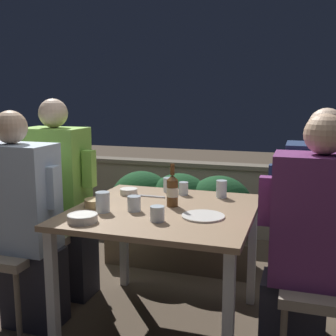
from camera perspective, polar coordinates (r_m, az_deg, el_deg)
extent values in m
plane|color=brown|center=(2.69, -0.53, -20.71)|extent=(16.00, 16.00, 0.00)
cube|color=gray|center=(4.18, 7.24, -4.45)|extent=(9.00, 0.14, 0.67)
cube|color=#706656|center=(4.11, 7.35, 0.33)|extent=(9.00, 0.18, 0.04)
cube|color=#937556|center=(2.40, -0.55, -5.83)|extent=(1.01, 1.01, 0.03)
cube|color=silver|center=(2.34, -15.36, -16.28)|extent=(0.05, 0.05, 0.70)
cube|color=silver|center=(2.04, 8.15, -20.23)|extent=(0.05, 0.05, 0.70)
cube|color=silver|center=(3.07, -6.00, -9.46)|extent=(0.05, 0.05, 0.70)
cube|color=silver|center=(2.85, 11.31, -11.20)|extent=(0.05, 0.05, 0.70)
cube|color=brown|center=(3.48, 1.54, -10.74)|extent=(1.17, 0.36, 0.28)
ellipsoid|color=#194723|center=(3.47, -3.55, -4.52)|extent=(0.53, 0.47, 0.50)
ellipsoid|color=#194723|center=(3.37, 1.57, -4.95)|extent=(0.53, 0.47, 0.50)
ellipsoid|color=#194723|center=(3.30, 6.97, -5.35)|extent=(0.53, 0.47, 0.50)
cube|color=gray|center=(2.75, -20.76, -10.39)|extent=(0.46, 0.46, 0.05)
cylinder|color=#7F705B|center=(2.58, -19.65, -17.39)|extent=(0.03, 0.03, 0.42)
cylinder|color=#7F705B|center=(3.10, -21.12, -12.73)|extent=(0.03, 0.03, 0.42)
cylinder|color=#7F705B|center=(2.88, -14.63, -14.17)|extent=(0.03, 0.03, 0.42)
cube|color=#282833|center=(2.73, -17.58, -15.10)|extent=(0.33, 0.23, 0.47)
cube|color=silver|center=(2.61, -20.01, -3.70)|extent=(0.48, 0.26, 0.62)
cube|color=silver|center=(2.45, -15.48, -2.53)|extent=(0.07, 0.07, 0.24)
sphere|color=tan|center=(2.55, -20.55, 5.20)|extent=(0.19, 0.19, 0.19)
cube|color=gray|center=(3.05, -15.71, -8.11)|extent=(0.46, 0.46, 0.05)
cube|color=gray|center=(3.10, -19.12, -3.52)|extent=(0.06, 0.46, 0.41)
cylinder|color=#7F705B|center=(3.09, -20.83, -12.79)|extent=(0.03, 0.03, 0.42)
cylinder|color=#7F705B|center=(2.87, -14.29, -14.24)|extent=(0.03, 0.03, 0.42)
cylinder|color=#7F705B|center=(3.39, -16.52, -10.49)|extent=(0.03, 0.03, 0.42)
cylinder|color=#7F705B|center=(3.19, -10.37, -11.55)|extent=(0.03, 0.03, 0.42)
cube|color=#282833|center=(3.03, -12.78, -12.29)|extent=(0.28, 0.23, 0.47)
cube|color=#8CCC4C|center=(2.92, -14.90, -1.42)|extent=(0.41, 0.26, 0.68)
cube|color=#8CCC4C|center=(2.78, -10.63, -0.10)|extent=(0.07, 0.07, 0.24)
sphere|color=beige|center=(2.87, -15.30, 7.17)|extent=(0.19, 0.19, 0.19)
cube|color=gray|center=(2.25, 21.12, -15.03)|extent=(0.46, 0.46, 0.05)
cylinder|color=#7F705B|center=(2.53, 15.72, -17.73)|extent=(0.03, 0.03, 0.42)
cube|color=#282833|center=(2.34, 16.38, -19.50)|extent=(0.31, 0.23, 0.47)
cube|color=#6B2D66|center=(2.13, 19.81, -6.67)|extent=(0.44, 0.26, 0.63)
cube|color=#6B2D66|center=(2.12, 13.14, -4.35)|extent=(0.07, 0.07, 0.24)
sphere|color=tan|center=(2.06, 20.48, 4.30)|extent=(0.19, 0.19, 0.19)
cube|color=gray|center=(2.54, 21.21, -12.12)|extent=(0.46, 0.46, 0.05)
cylinder|color=#7F705B|center=(2.45, 16.13, -18.74)|extent=(0.03, 0.03, 0.42)
cylinder|color=#7F705B|center=(2.81, 16.42, -14.84)|extent=(0.03, 0.03, 0.42)
cube|color=#282833|center=(2.62, 17.05, -16.21)|extent=(0.28, 0.23, 0.47)
cube|color=navy|center=(2.43, 20.07, -4.46)|extent=(0.40, 0.26, 0.64)
cube|color=navy|center=(2.42, 14.26, -2.37)|extent=(0.07, 0.07, 0.24)
sphere|color=beige|center=(2.37, 20.68, 5.34)|extent=(0.19, 0.19, 0.19)
cylinder|color=brown|center=(2.42, 0.60, -3.43)|extent=(0.07, 0.07, 0.15)
cylinder|color=beige|center=(2.42, 0.60, -3.26)|extent=(0.07, 0.07, 0.05)
cone|color=brown|center=(2.40, 0.60, -1.30)|extent=(0.07, 0.07, 0.03)
cylinder|color=brown|center=(2.40, 0.60, -0.20)|extent=(0.02, 0.02, 0.06)
cylinder|color=silver|center=(2.24, 4.78, -6.51)|extent=(0.23, 0.23, 0.01)
cylinder|color=silver|center=(2.73, -5.35, -3.20)|extent=(0.11, 0.11, 0.04)
torus|color=silver|center=(2.73, -5.36, -2.88)|extent=(0.11, 0.11, 0.01)
cylinder|color=tan|center=(2.46, -9.76, -4.69)|extent=(0.13, 0.13, 0.05)
torus|color=tan|center=(2.45, -9.78, -4.25)|extent=(0.13, 0.13, 0.01)
cylinder|color=silver|center=(2.19, -11.51, -6.68)|extent=(0.15, 0.15, 0.04)
torus|color=silver|center=(2.18, -11.52, -6.28)|extent=(0.15, 0.15, 0.01)
cylinder|color=silver|center=(2.65, 7.26, -2.84)|extent=(0.07, 0.07, 0.11)
cylinder|color=silver|center=(2.78, 0.06, -2.29)|extent=(0.07, 0.07, 0.09)
cylinder|color=silver|center=(2.34, -8.84, -4.58)|extent=(0.08, 0.08, 0.11)
cylinder|color=silver|center=(2.15, -1.46, -6.22)|extent=(0.07, 0.07, 0.08)
cylinder|color=silver|center=(2.34, -4.62, -4.83)|extent=(0.07, 0.07, 0.08)
cylinder|color=silver|center=(2.70, 2.11, -2.79)|extent=(0.06, 0.06, 0.08)
cube|color=silver|center=(2.66, -2.18, -3.86)|extent=(0.17, 0.02, 0.01)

